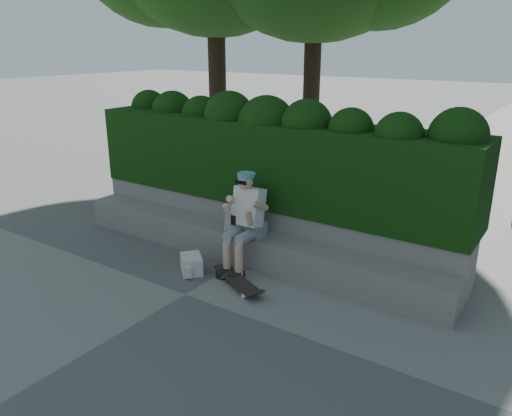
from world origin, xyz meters
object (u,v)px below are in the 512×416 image
Objects in this scene: backpack_ground at (191,264)px; skateboard at (238,281)px; person at (246,218)px; backpack_plaid at (237,219)px.

skateboard is at bearing 41.84° from backpack_ground.
skateboard is 0.79m from backpack_ground.
person is 0.99m from backpack_ground.
skateboard is at bearing -65.26° from person.
skateboard is 2.34× the size of backpack_ground.
backpack_plaid is at bearing 159.43° from person.
backpack_plaid reaches higher than backpack_ground.
backpack_plaid is 0.88m from backpack_ground.
person reaches higher than backpack_ground.
skateboard is 2.03× the size of backpack_plaid.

